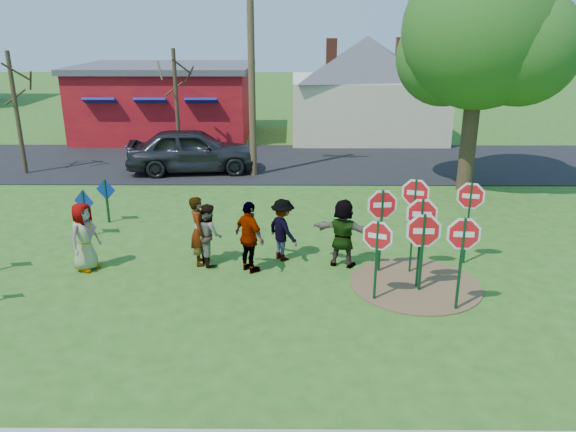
# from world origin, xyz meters

# --- Properties ---
(ground) EXTENTS (120.00, 120.00, 0.00)m
(ground) POSITION_xyz_m (0.00, 0.00, 0.00)
(ground) COLOR #2A5A19
(ground) RESTS_ON ground
(road) EXTENTS (120.00, 7.50, 0.04)m
(road) POSITION_xyz_m (0.00, 11.50, 0.02)
(road) COLOR black
(road) RESTS_ON ground
(dirt_patch) EXTENTS (3.20, 3.20, 0.03)m
(dirt_patch) POSITION_xyz_m (4.50, -1.00, 0.01)
(dirt_patch) COLOR brown
(dirt_patch) RESTS_ON ground
(red_building) EXTENTS (9.40, 7.69, 3.90)m
(red_building) POSITION_xyz_m (-5.50, 17.99, 1.97)
(red_building) COLOR maroon
(red_building) RESTS_ON ground
(cream_house) EXTENTS (9.40, 9.40, 6.50)m
(cream_house) POSITION_xyz_m (5.50, 18.00, 2.92)
(cream_house) COLOR beige
(cream_house) RESTS_ON ground
(stop_sign_a) EXTENTS (0.89, 0.36, 2.06)m
(stop_sign_a) POSITION_xyz_m (3.39, -1.78, 1.42)
(stop_sign_a) COLOR #113E21
(stop_sign_a) RESTS_ON ground
(stop_sign_b) EXTENTS (0.90, 0.27, 2.61)m
(stop_sign_b) POSITION_xyz_m (4.50, -0.28, 1.90)
(stop_sign_b) COLOR #113E21
(stop_sign_b) RESTS_ON ground
(stop_sign_c) EXTENTS (1.00, 0.12, 2.37)m
(stop_sign_c) POSITION_xyz_m (4.50, -1.09, 1.65)
(stop_sign_c) COLOR #113E21
(stop_sign_c) RESTS_ON ground
(stop_sign_d) EXTENTS (0.94, 0.26, 2.36)m
(stop_sign_d) POSITION_xyz_m (6.07, 0.34, 1.69)
(stop_sign_d) COLOR #113E21
(stop_sign_d) RESTS_ON ground
(stop_sign_e) EXTENTS (1.11, 0.08, 2.09)m
(stop_sign_e) POSITION_xyz_m (4.52, -1.32, 1.40)
(stop_sign_e) COLOR #113E21
(stop_sign_e) RESTS_ON ground
(stop_sign_f) EXTENTS (1.00, 0.09, 2.32)m
(stop_sign_f) POSITION_xyz_m (5.15, -2.25, 1.65)
(stop_sign_f) COLOR #113E21
(stop_sign_f) RESTS_ON ground
(stop_sign_g) EXTENTS (1.03, 0.10, 2.33)m
(stop_sign_g) POSITION_xyz_m (3.71, -0.23, 1.61)
(stop_sign_g) COLOR #113E21
(stop_sign_g) RESTS_ON ground
(blue_diamond_c) EXTENTS (0.66, 0.29, 1.45)m
(blue_diamond_c) POSITION_xyz_m (-4.68, 2.23, 0.90)
(blue_diamond_c) COLOR #113E21
(blue_diamond_c) RESTS_ON ground
(blue_diamond_d) EXTENTS (0.67, 0.21, 1.44)m
(blue_diamond_d) POSITION_xyz_m (-4.43, 3.47, 0.89)
(blue_diamond_d) COLOR #113E21
(blue_diamond_d) RESTS_ON ground
(person_a) EXTENTS (0.89, 1.04, 1.81)m
(person_a) POSITION_xyz_m (-3.86, -0.14, 0.91)
(person_a) COLOR #3E4B89
(person_a) RESTS_ON ground
(person_b) EXTENTS (0.55, 0.74, 1.87)m
(person_b) POSITION_xyz_m (-0.98, 0.23, 0.93)
(person_b) COLOR #2C776B
(person_b) RESTS_ON ground
(person_c) EXTENTS (0.91, 1.00, 1.66)m
(person_c) POSITION_xyz_m (-0.72, 0.27, 0.83)
(person_c) COLOR brown
(person_c) RESTS_ON ground
(person_d) EXTENTS (1.16, 1.25, 1.70)m
(person_d) POSITION_xyz_m (1.22, 0.56, 0.85)
(person_d) COLOR #38373D
(person_d) RESTS_ON ground
(person_e) EXTENTS (1.07, 1.14, 1.89)m
(person_e) POSITION_xyz_m (0.39, -0.25, 0.94)
(person_e) COLOR #543363
(person_e) RESTS_ON ground
(person_f) EXTENTS (1.78, 1.04, 1.83)m
(person_f) POSITION_xyz_m (2.80, 0.15, 0.92)
(person_f) COLOR #1F4F27
(person_f) RESTS_ON ground
(suv) EXTENTS (5.65, 2.79, 1.85)m
(suv) POSITION_xyz_m (-2.75, 9.81, 0.97)
(suv) COLOR #303035
(suv) RESTS_ON road
(utility_pole) EXTENTS (2.18, 0.42, 8.94)m
(utility_pole) POSITION_xyz_m (-0.15, 9.28, 4.70)
(utility_pole) COLOR #4C3823
(utility_pole) RESTS_ON ground
(leafy_tree) EXTENTS (6.02, 5.49, 8.56)m
(leafy_tree) POSITION_xyz_m (8.20, 7.26, 5.51)
(leafy_tree) COLOR #382819
(leafy_tree) RESTS_ON ground
(bare_tree_west) EXTENTS (1.80, 1.80, 5.04)m
(bare_tree_west) POSITION_xyz_m (-9.83, 9.49, 3.26)
(bare_tree_west) COLOR #382819
(bare_tree_west) RESTS_ON ground
(bare_tree_east) EXTENTS (1.80, 1.80, 4.99)m
(bare_tree_east) POSITION_xyz_m (-3.89, 12.66, 3.23)
(bare_tree_east) COLOR #382819
(bare_tree_east) RESTS_ON ground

